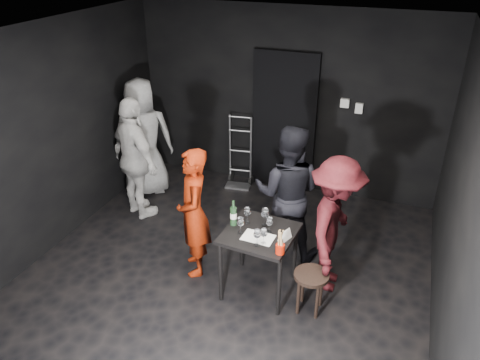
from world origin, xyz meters
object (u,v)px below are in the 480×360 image
at_px(tasting_table, 259,240).
at_px(woman_black, 288,186).
at_px(hand_truck, 240,173).
at_px(man_maroon, 335,223).
at_px(bystander_cream, 134,152).
at_px(wine_bottle, 233,216).
at_px(server_red, 194,212).
at_px(bystander_grey, 142,128).
at_px(stool, 311,281).
at_px(breadstick_cup, 280,242).

bearing_deg(tasting_table, woman_black, 83.36).
relative_size(hand_truck, man_maroon, 0.70).
height_order(bystander_cream, wine_bottle, bystander_cream).
relative_size(server_red, wine_bottle, 5.34).
bearing_deg(bystander_grey, stool, 115.61).
relative_size(stool, bystander_cream, 0.24).
xyz_separation_m(hand_truck, bystander_cream, (-1.00, -1.30, 0.75)).
relative_size(tasting_table, server_red, 0.48).
bearing_deg(bystander_grey, server_red, 101.26).
relative_size(man_maroon, wine_bottle, 5.53).
bearing_deg(breadstick_cup, hand_truck, 118.69).
bearing_deg(man_maroon, bystander_grey, 69.71).
height_order(woman_black, wine_bottle, woman_black).
xyz_separation_m(woman_black, breadstick_cup, (0.21, -1.04, -0.05)).
height_order(hand_truck, woman_black, woman_black).
xyz_separation_m(server_red, breadstick_cup, (1.10, -0.35, 0.09)).
distance_m(server_red, woman_black, 1.13).
height_order(woman_black, breadstick_cup, woman_black).
height_order(hand_truck, server_red, server_red).
bearing_deg(server_red, wine_bottle, 55.97).
bearing_deg(wine_bottle, bystander_cream, 153.65).
distance_m(server_red, wine_bottle, 0.50).
xyz_separation_m(woman_black, wine_bottle, (-0.40, -0.72, -0.07)).
height_order(server_red, bystander_grey, bystander_grey).
distance_m(bystander_cream, bystander_grey, 0.66).
relative_size(bystander_cream, wine_bottle, 6.57).
height_order(stool, wine_bottle, wine_bottle).
bearing_deg(bystander_cream, woman_black, -154.75).
bearing_deg(hand_truck, stool, -62.84).
xyz_separation_m(hand_truck, wine_bottle, (0.75, -2.17, 0.65)).
bearing_deg(hand_truck, server_red, -91.37).
relative_size(stool, breadstick_cup, 1.68).
relative_size(stool, wine_bottle, 1.60).
height_order(wine_bottle, breadstick_cup, wine_bottle).
height_order(tasting_table, breadstick_cup, breadstick_cup).
bearing_deg(breadstick_cup, tasting_table, 137.59).
bearing_deg(bystander_cream, wine_bottle, -177.31).
bearing_deg(stool, tasting_table, 167.50).
height_order(stool, breadstick_cup, breadstick_cup).
xyz_separation_m(tasting_table, stool, (0.61, -0.13, -0.27)).
relative_size(server_red, bystander_cream, 0.81).
height_order(stool, bystander_cream, bystander_cream).
bearing_deg(breadstick_cup, server_red, 162.50).
distance_m(bystander_grey, wine_bottle, 2.48).
bearing_deg(tasting_table, bystander_cream, 156.29).
relative_size(man_maroon, bystander_grey, 0.79).
height_order(hand_truck, tasting_table, hand_truck).
relative_size(hand_truck, bystander_grey, 0.55).
relative_size(tasting_table, wine_bottle, 2.55).
relative_size(hand_truck, wine_bottle, 3.86).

